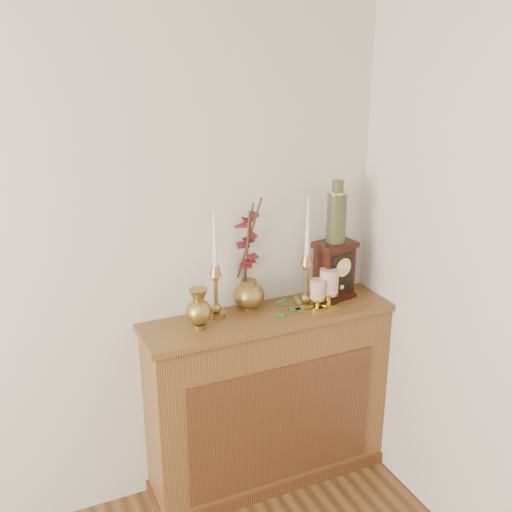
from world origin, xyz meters
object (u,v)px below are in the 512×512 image
bud_vase (199,309)px  candlestick_left (216,283)px  mantel_clock (334,271)px  ceramic_vase (337,215)px  candlestick_center (306,272)px  ginger_jar (247,257)px

bud_vase → candlestick_left: bearing=37.2°
mantel_clock → ceramic_vase: (-0.00, 0.00, 0.29)m
candlestick_center → mantel_clock: bearing=12.3°
candlestick_center → mantel_clock: (0.18, 0.04, -0.03)m
candlestick_left → candlestick_center: bearing=-9.3°
ceramic_vase → bud_vase: bearing=-175.5°
bud_vase → ceramic_vase: bearing=4.5°
candlestick_left → ginger_jar: bearing=16.7°
mantel_clock → ceramic_vase: 0.29m
bud_vase → candlestick_center: bearing=1.5°
bud_vase → mantel_clock: mantel_clock is taller
mantel_clock → bud_vase: bearing=174.3°
bud_vase → mantel_clock: (0.73, 0.05, 0.05)m
ginger_jar → ceramic_vase: size_ratio=1.83×
ceramic_vase → candlestick_left: bearing=177.3°
candlestick_center → ginger_jar: size_ratio=0.97×
mantel_clock → candlestick_left: bearing=167.1°
candlestick_left → ginger_jar: ginger_jar is taller
ginger_jar → ceramic_vase: (0.43, -0.08, 0.18)m
candlestick_center → ginger_jar: 0.29m
bud_vase → mantel_clock: size_ratio=0.65×
bud_vase → ginger_jar: 0.36m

